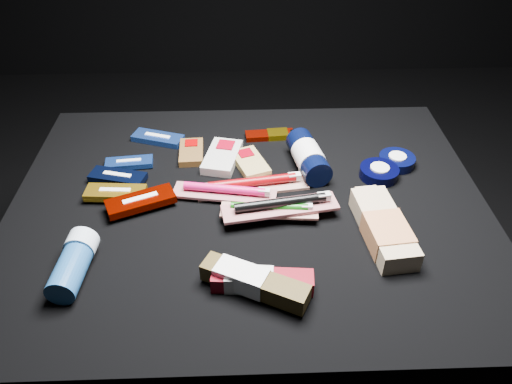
{
  "coord_description": "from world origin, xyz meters",
  "views": [
    {
      "loc": [
        -0.01,
        -0.79,
        1.05
      ],
      "look_at": [
        0.01,
        0.01,
        0.42
      ],
      "focal_mm": 35.0,
      "sensor_mm": 36.0,
      "label": 1
    }
  ],
  "objects_px": {
    "lotion_bottle": "(308,157)",
    "deodorant_stick": "(73,264)",
    "bodywash_bottle": "(384,229)",
    "toothpaste_carton_red": "(258,281)"
  },
  "relations": [
    {
      "from": "lotion_bottle",
      "to": "toothpaste_carton_red",
      "type": "xyz_separation_m",
      "value": [
        -0.13,
        -0.35,
        -0.01
      ]
    },
    {
      "from": "lotion_bottle",
      "to": "deodorant_stick",
      "type": "height_order",
      "value": "lotion_bottle"
    },
    {
      "from": "deodorant_stick",
      "to": "lotion_bottle",
      "type": "bearing_deg",
      "value": 39.3
    },
    {
      "from": "deodorant_stick",
      "to": "bodywash_bottle",
      "type": "bearing_deg",
      "value": 12.28
    },
    {
      "from": "toothpaste_carton_red",
      "to": "lotion_bottle",
      "type": "bearing_deg",
      "value": 75.11
    },
    {
      "from": "bodywash_bottle",
      "to": "deodorant_stick",
      "type": "distance_m",
      "value": 0.56
    },
    {
      "from": "toothpaste_carton_red",
      "to": "deodorant_stick",
      "type": "bearing_deg",
      "value": 177.74
    },
    {
      "from": "bodywash_bottle",
      "to": "deodorant_stick",
      "type": "bearing_deg",
      "value": -178.74
    },
    {
      "from": "deodorant_stick",
      "to": "toothpaste_carton_red",
      "type": "distance_m",
      "value": 0.32
    },
    {
      "from": "bodywash_bottle",
      "to": "deodorant_stick",
      "type": "xyz_separation_m",
      "value": [
        -0.56,
        -0.07,
        0.01
      ]
    }
  ]
}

